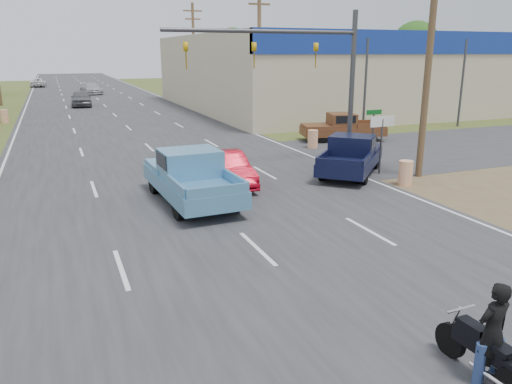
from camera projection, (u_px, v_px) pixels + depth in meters
name	position (u px, v px, depth m)	size (l,w,h in m)	color
main_road	(115.00, 115.00, 42.07)	(15.00, 180.00, 0.02)	#2D2D30
cross_road	(174.00, 170.00, 22.43)	(120.00, 10.00, 0.02)	#2D2D30
dirt_verge	(501.00, 190.00, 19.26)	(8.00, 18.00, 0.01)	brown
big_box_store	(424.00, 70.00, 52.64)	(50.00, 28.10, 6.60)	#B7A88C
utility_pole_1	(430.00, 47.00, 19.95)	(2.00, 0.28, 10.00)	#4C3823
utility_pole_2	(259.00, 49.00, 36.02)	(2.00, 0.28, 10.00)	#4C3823
utility_pole_3	(194.00, 50.00, 52.09)	(2.00, 0.28, 10.00)	#4C3823
tree_3	(415.00, 46.00, 86.99)	(8.40, 8.40, 10.40)	#422D19
tree_5	(233.00, 48.00, 100.38)	(7.98, 7.98, 9.88)	#422D19
barrel_0	(405.00, 173.00, 19.83)	(0.56, 0.56, 1.00)	orange
barrel_1	(313.00, 139.00, 27.56)	(0.56, 0.56, 1.00)	orange
barrel_3	(4.00, 116.00, 37.20)	(0.56, 0.56, 1.00)	orange
lane_sign	(382.00, 131.00, 21.30)	(1.20, 0.08, 2.52)	#3F3F44
street_name_sign	(373.00, 132.00, 22.94)	(0.80, 0.08, 2.61)	#3F3F44
signal_mast	(302.00, 60.00, 22.34)	(9.12, 0.40, 7.00)	#3F3F44
red_convertible	(227.00, 169.00, 19.78)	(1.40, 4.01, 1.32)	#B3081A
motorcycle	(491.00, 360.00, 7.90)	(0.61, 1.99, 1.01)	black
rider	(492.00, 337.00, 7.83)	(0.60, 0.40, 1.66)	black
blue_pickup	(190.00, 175.00, 17.60)	(2.39, 5.72, 1.87)	black
navy_pickup	(352.00, 154.00, 21.64)	(4.93, 5.05, 1.69)	black
brown_pickup	(341.00, 127.00, 29.81)	(5.23, 3.06, 1.63)	black
distant_car_grey	(81.00, 98.00, 48.63)	(1.86, 4.62, 1.57)	#5A5B60
distant_car_silver	(91.00, 88.00, 62.64)	(2.01, 4.95, 1.44)	#B0B0B5
distant_car_white	(38.00, 83.00, 75.64)	(2.13, 4.61, 1.28)	silver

